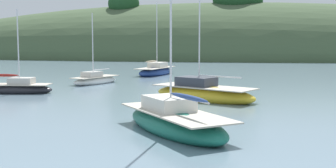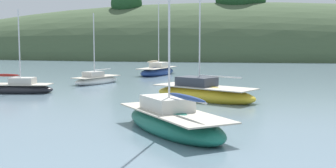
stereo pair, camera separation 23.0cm
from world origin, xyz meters
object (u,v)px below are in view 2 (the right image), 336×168
sailboat_red_portside (203,93)px  sailboat_grey_yawl (158,71)px  sailboat_black_sloop (96,80)px  sailboat_yellow_far (18,88)px  sailboat_white_near (172,121)px

sailboat_red_portside → sailboat_grey_yawl: bearing=109.2°
sailboat_black_sloop → sailboat_grey_yawl: 11.03m
sailboat_yellow_far → sailboat_white_near: bearing=-40.7°
sailboat_grey_yawl → sailboat_red_portside: sailboat_red_portside is taller
sailboat_red_portside → sailboat_white_near: (-0.45, -9.89, -0.01)m
sailboat_red_portside → sailboat_black_sloop: bearing=138.9°
sailboat_yellow_far → sailboat_black_sloop: bearing=64.8°
sailboat_yellow_far → sailboat_red_portside: bearing=-6.6°
sailboat_black_sloop → sailboat_yellow_far: bearing=-115.2°
sailboat_red_portside → sailboat_yellow_far: (-13.78, 1.59, -0.09)m
sailboat_red_portside → sailboat_white_near: 9.90m
sailboat_white_near → sailboat_yellow_far: (-13.33, 11.48, -0.08)m
sailboat_grey_yawl → sailboat_red_portside: (6.76, -19.44, 0.02)m
sailboat_black_sloop → sailboat_red_portside: sailboat_red_portside is taller
sailboat_grey_yawl → sailboat_red_portside: bearing=-70.8°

